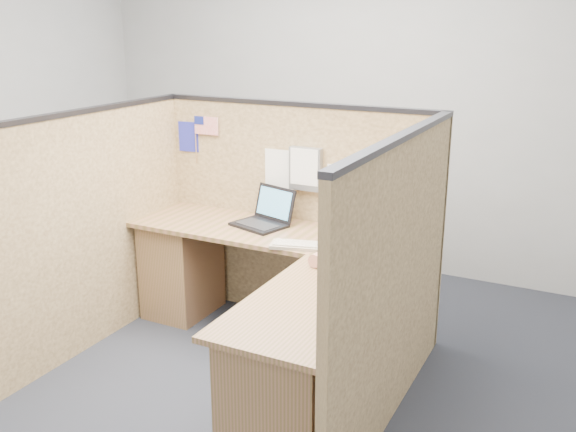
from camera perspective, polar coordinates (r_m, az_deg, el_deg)
The scene contains 13 objects.
floor at distance 3.94m, azimuth -5.99°, elevation -14.25°, with size 5.00×5.00×0.00m, color black.
wall_back at distance 5.43m, azimuth 6.67°, elevation 10.10°, with size 5.00×5.00×0.00m, color #9C9FA1.
cubicle_partitions at distance 3.95m, azimuth -2.98°, elevation -1.82°, with size 2.06×1.83×1.53m.
l_desk at distance 3.89m, azimuth -1.57°, elevation -8.05°, with size 1.95×1.75×0.73m.
laptop at distance 4.30m, azimuth -2.19°, elevation 0.06°, with size 0.39×0.41×0.24m.
keyboard at distance 3.86m, azimuth 1.55°, elevation -2.65°, with size 0.44×0.25×0.03m.
mouse at distance 3.84m, azimuth 4.49°, elevation -2.60°, with size 0.12×0.07×0.05m, color silver.
hand_forearm at distance 3.70m, azimuth 3.77°, elevation -3.08°, with size 0.12×0.41×0.09m.
blue_poster at distance 4.73m, azimuth -8.82°, elevation 6.98°, with size 0.16×0.00×0.22m, color #21269B.
american_flag at distance 4.63m, azimuth -7.50°, elevation 7.85°, with size 0.20×0.01×0.34m.
file_holder at distance 4.25m, azimuth 1.57°, elevation 4.22°, with size 0.23×0.05×0.29m.
paper_left at distance 4.38m, azimuth -0.72°, elevation 4.05°, with size 0.23×0.00×0.29m, color white.
paper_right at distance 4.20m, azimuth 4.97°, elevation 2.42°, with size 0.24×0.00×0.31m, color white.
Camera 1 is at (1.88, -2.81, 2.03)m, focal length 40.00 mm.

